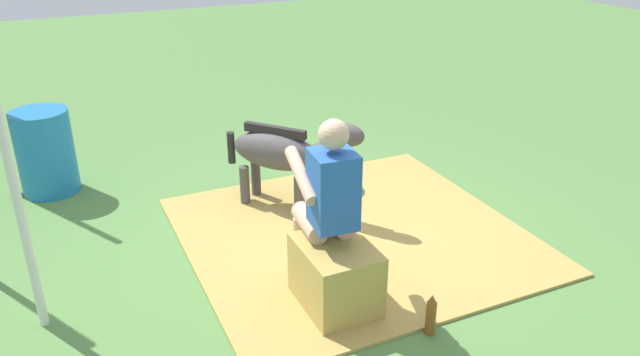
{
  "coord_description": "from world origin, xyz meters",
  "views": [
    {
      "loc": [
        -4.1,
        1.92,
        2.63
      ],
      "look_at": [
        0.03,
        0.02,
        0.55
      ],
      "focal_mm": 34.86,
      "sensor_mm": 36.0,
      "label": 1
    }
  ],
  "objects_px": {
    "water_barrel": "(45,152)",
    "tent_pole_left": "(11,173)",
    "person_seated": "(327,199)",
    "soda_bottle": "(431,315)",
    "pony_standing": "(284,153)",
    "hay_bale": "(335,276)"
  },
  "relations": [
    {
      "from": "water_barrel",
      "to": "tent_pole_left",
      "type": "relative_size",
      "value": 0.36
    },
    {
      "from": "pony_standing",
      "to": "soda_bottle",
      "type": "xyz_separation_m",
      "value": [
        -2.06,
        -0.19,
        -0.41
      ]
    },
    {
      "from": "hay_bale",
      "to": "water_barrel",
      "type": "xyz_separation_m",
      "value": [
        2.82,
        1.69,
        0.17
      ]
    },
    {
      "from": "hay_bale",
      "to": "water_barrel",
      "type": "bearing_deg",
      "value": 30.88
    },
    {
      "from": "person_seated",
      "to": "soda_bottle",
      "type": "bearing_deg",
      "value": -148.98
    },
    {
      "from": "pony_standing",
      "to": "water_barrel",
      "type": "distance_m",
      "value": 2.33
    },
    {
      "from": "water_barrel",
      "to": "person_seated",
      "type": "bearing_deg",
      "value": -147.42
    },
    {
      "from": "person_seated",
      "to": "pony_standing",
      "type": "distance_m",
      "value": 1.4
    },
    {
      "from": "pony_standing",
      "to": "water_barrel",
      "type": "relative_size",
      "value": 1.38
    },
    {
      "from": "water_barrel",
      "to": "tent_pole_left",
      "type": "bearing_deg",
      "value": 175.37
    },
    {
      "from": "soda_bottle",
      "to": "pony_standing",
      "type": "bearing_deg",
      "value": 5.29
    },
    {
      "from": "pony_standing",
      "to": "hay_bale",
      "type": "bearing_deg",
      "value": 171.1
    },
    {
      "from": "hay_bale",
      "to": "soda_bottle",
      "type": "height_order",
      "value": "hay_bale"
    },
    {
      "from": "hay_bale",
      "to": "soda_bottle",
      "type": "distance_m",
      "value": 0.69
    },
    {
      "from": "person_seated",
      "to": "soda_bottle",
      "type": "distance_m",
      "value": 1.02
    },
    {
      "from": "person_seated",
      "to": "hay_bale",
      "type": "bearing_deg",
      "value": 176.35
    },
    {
      "from": "soda_bottle",
      "to": "water_barrel",
      "type": "xyz_separation_m",
      "value": [
        3.36,
        2.12,
        0.26
      ]
    },
    {
      "from": "tent_pole_left",
      "to": "soda_bottle",
      "type": "bearing_deg",
      "value": -116.83
    },
    {
      "from": "pony_standing",
      "to": "soda_bottle",
      "type": "bearing_deg",
      "value": -174.71
    },
    {
      "from": "soda_bottle",
      "to": "tent_pole_left",
      "type": "height_order",
      "value": "tent_pole_left"
    },
    {
      "from": "tent_pole_left",
      "to": "water_barrel",
      "type": "bearing_deg",
      "value": -4.63
    },
    {
      "from": "hay_bale",
      "to": "person_seated",
      "type": "relative_size",
      "value": 0.44
    }
  ]
}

